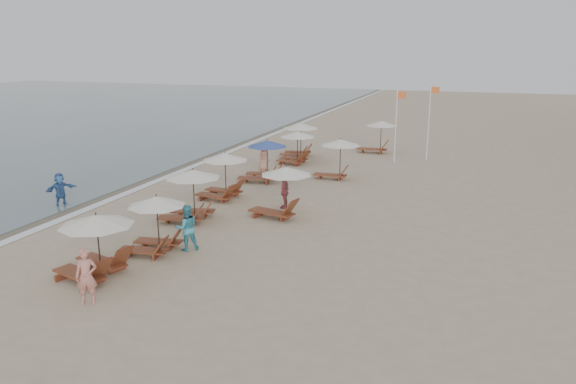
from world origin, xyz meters
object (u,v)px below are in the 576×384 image
(beachgoer_far_a, at_px, (285,192))
(beachgoer_far_b, at_px, (264,157))
(inland_station_1, at_px, (337,154))
(lounger_station_2, at_px, (189,194))
(lounger_station_4, at_px, (263,162))
(lounger_station_1, at_px, (153,223))
(beachgoer_mid_a, at_px, (187,228))
(waterline_walker, at_px, (60,190))
(lounger_station_6, at_px, (298,138))
(lounger_station_3, at_px, (221,176))
(inland_station_2, at_px, (377,134))
(lounger_station_0, at_px, (93,244))
(beachgoer_near, at_px, (86,276))
(flag_pole_near, at_px, (396,122))
(inland_station_0, at_px, (279,188))
(lounger_station_5, at_px, (295,146))

(beachgoer_far_a, bearing_deg, beachgoer_far_b, -152.81)
(inland_station_1, bearing_deg, lounger_station_2, -112.26)
(lounger_station_2, distance_m, lounger_station_4, 7.73)
(lounger_station_1, bearing_deg, beachgoer_mid_a, 32.16)
(waterline_walker, bearing_deg, inland_station_1, -24.90)
(lounger_station_6, bearing_deg, waterline_walker, -113.86)
(lounger_station_3, relative_size, inland_station_2, 0.92)
(lounger_station_1, relative_size, lounger_station_2, 0.90)
(lounger_station_3, relative_size, waterline_walker, 1.63)
(lounger_station_6, relative_size, inland_station_2, 0.93)
(lounger_station_1, relative_size, beachgoer_far_a, 1.51)
(lounger_station_0, height_order, lounger_station_1, lounger_station_1)
(lounger_station_3, relative_size, beachgoer_mid_a, 1.50)
(lounger_station_2, xyz_separation_m, beachgoer_far_b, (-0.71, 10.15, -0.36))
(lounger_station_4, distance_m, beachgoer_near, 15.74)
(lounger_station_3, xyz_separation_m, lounger_station_6, (0.15, 11.29, 0.13))
(flag_pole_near, bearing_deg, lounger_station_6, -178.39)
(lounger_station_4, xyz_separation_m, beachgoer_mid_a, (1.44, -10.90, -0.22))
(lounger_station_6, height_order, flag_pole_near, flag_pole_near)
(inland_station_1, relative_size, waterline_walker, 1.65)
(lounger_station_2, height_order, waterline_walker, lounger_station_2)
(inland_station_1, relative_size, beachgoer_mid_a, 1.52)
(flag_pole_near, bearing_deg, beachgoer_far_a, -104.61)
(inland_station_1, xyz_separation_m, beachgoer_far_a, (-0.74, -6.45, -0.65))
(beachgoer_far_a, relative_size, beachgoer_far_b, 0.97)
(beachgoer_near, bearing_deg, beachgoer_far_b, 66.44)
(lounger_station_6, bearing_deg, beachgoer_mid_a, -84.31)
(inland_station_0, xyz_separation_m, beachgoer_near, (-2.31, -9.65, -0.49))
(inland_station_2, height_order, beachgoer_far_a, inland_station_2)
(inland_station_1, distance_m, flag_pole_near, 6.16)
(waterline_walker, relative_size, flag_pole_near, 0.33)
(flag_pole_near, bearing_deg, inland_station_2, 120.18)
(inland_station_0, distance_m, inland_station_1, 7.90)
(beachgoer_far_a, height_order, beachgoer_far_b, beachgoer_far_b)
(beachgoer_far_b, height_order, waterline_walker, beachgoer_far_b)
(lounger_station_1, distance_m, lounger_station_5, 16.50)
(lounger_station_3, distance_m, beachgoer_far_a, 3.52)
(inland_station_2, xyz_separation_m, waterline_walker, (-11.31, -18.16, -0.54))
(inland_station_1, distance_m, beachgoer_mid_a, 12.94)
(lounger_station_5, bearing_deg, inland_station_1, -41.72)
(inland_station_2, bearing_deg, lounger_station_2, -104.08)
(lounger_station_4, relative_size, inland_station_1, 1.03)
(inland_station_0, distance_m, beachgoer_far_a, 1.56)
(lounger_station_3, height_order, waterline_walker, lounger_station_3)
(lounger_station_0, distance_m, inland_station_2, 24.82)
(lounger_station_2, height_order, beachgoer_mid_a, lounger_station_2)
(beachgoer_far_b, bearing_deg, flag_pole_near, -35.66)
(lounger_station_1, xyz_separation_m, waterline_walker, (-7.44, 3.76, -0.31))
(lounger_station_1, bearing_deg, lounger_station_2, 100.08)
(inland_station_2, bearing_deg, beachgoer_mid_a, -97.71)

